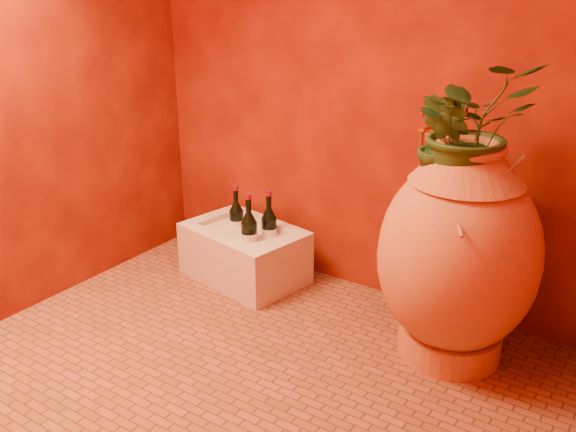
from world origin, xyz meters
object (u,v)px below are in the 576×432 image
Objects in this scene: wine_bottle_a at (269,231)px; wine_bottle_b at (237,222)px; amphora at (458,255)px; wall_tap at (427,126)px; wine_bottle_c at (249,236)px; stone_basin at (245,254)px.

wine_bottle_b is at bearing 177.16° from wine_bottle_a.
wine_bottle_a is at bearing 172.61° from amphora.
wall_tap is (-0.28, 0.26, 0.45)m from amphora.
wine_bottle_c is (-1.10, 0.02, -0.19)m from amphora.
wine_bottle_a is 1.06× the size of wine_bottle_b.
amphora is 1.09m from wine_bottle_a.
wall_tap is at bearing 137.74° from amphora.
wine_bottle_b is at bearing -173.90° from wall_tap.
stone_basin is at bearing 143.84° from wine_bottle_c.
wall_tap reaches higher than amphora.
amphora is at bearing -42.26° from wall_tap.
stone_basin is 1.21m from wall_tap.
wine_bottle_b is (-0.23, 0.01, -0.01)m from wine_bottle_a.
wall_tap is (0.82, 0.24, 0.64)m from wine_bottle_c.
stone_basin is 0.20m from wine_bottle_a.
wine_bottle_a is 0.23m from wine_bottle_b.
wine_bottle_b is 0.92× the size of wine_bottle_c.
wine_bottle_b is 1.20m from wall_tap.
amphora is 2.93× the size of wine_bottle_b.
amphora reaches higher than wine_bottle_c.
wine_bottle_c is (-0.04, -0.12, 0.00)m from wine_bottle_a.
stone_basin is 0.18m from wine_bottle_c.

